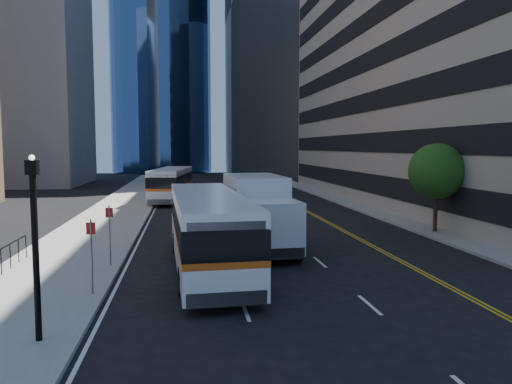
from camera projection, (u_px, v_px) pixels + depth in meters
The scene contains 10 objects.
ground at pixel (321, 274), 19.80m from camera, with size 160.00×160.00×0.00m, color black.
sidewalk_west at pixel (125, 205), 43.00m from camera, with size 5.00×90.00×0.15m, color gray.
sidewalk_east at pixel (343, 201), 45.69m from camera, with size 2.00×90.00×0.15m, color gray.
office_tower_north at pixel (313, 9), 90.60m from camera, with size 30.00×28.00×60.00m, color gray.
midrise_west at pixel (10, 52), 65.63m from camera, with size 18.00×18.00×35.00m, color gray.
street_tree at pixel (437, 171), 28.61m from camera, with size 3.20×3.20×5.10m.
lamp_post at pixel (35, 240), 12.39m from camera, with size 0.28×0.28×4.56m.
bus_front at pixel (208, 228), 20.45m from camera, with size 3.25×12.21×3.12m.
bus_rear at pixel (172, 183), 46.50m from camera, with size 3.97×11.98×3.03m.
box_truck at pixel (258, 211), 24.38m from camera, with size 2.93×7.63×3.60m.
Camera 1 is at (-5.25, -18.88, 5.03)m, focal length 35.00 mm.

